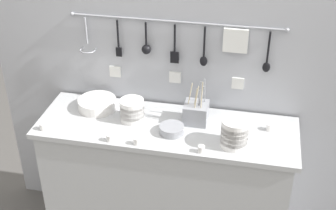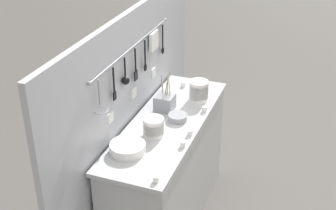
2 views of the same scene
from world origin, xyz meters
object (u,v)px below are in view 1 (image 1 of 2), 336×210
(bowl_stack_nested_right, at_px, (132,110))
(cutlery_caddy, at_px, (196,112))
(cup_back_right, at_px, (110,138))
(bowl_stack_short_front, at_px, (235,133))
(plate_stack, at_px, (97,104))
(cup_centre, at_px, (137,141))
(cup_edge_far, at_px, (43,127))
(cup_beside_plates, at_px, (201,149))
(steel_mixing_bowl, at_px, (172,129))
(cup_back_left, at_px, (270,127))

(bowl_stack_nested_right, bearing_deg, cutlery_caddy, 8.81)
(cutlery_caddy, bearing_deg, cup_back_right, -146.24)
(bowl_stack_short_front, distance_m, cup_back_right, 0.67)
(plate_stack, bearing_deg, cup_centre, -43.30)
(cutlery_caddy, xyz_separation_m, cup_back_right, (-0.43, -0.29, -0.04))
(cup_edge_far, bearing_deg, bowl_stack_short_front, 3.58)
(bowl_stack_short_front, bearing_deg, cup_beside_plates, -149.48)
(plate_stack, relative_size, cup_edge_far, 5.93)
(cup_centre, bearing_deg, steel_mixing_bowl, 41.59)
(steel_mixing_bowl, distance_m, cutlery_caddy, 0.19)
(cup_edge_far, bearing_deg, plate_stack, 51.51)
(bowl_stack_nested_right, relative_size, plate_stack, 0.61)
(steel_mixing_bowl, distance_m, cup_back_left, 0.55)
(cutlery_caddy, bearing_deg, bowl_stack_short_front, -39.05)
(bowl_stack_nested_right, bearing_deg, cup_back_left, 3.81)
(bowl_stack_short_front, distance_m, cup_beside_plates, 0.20)
(bowl_stack_nested_right, height_order, cup_beside_plates, bowl_stack_nested_right)
(steel_mixing_bowl, bearing_deg, cup_back_left, 14.43)
(cup_back_right, height_order, cup_beside_plates, same)
(cutlery_caddy, xyz_separation_m, cup_centre, (-0.28, -0.29, -0.04))
(cup_centre, height_order, cup_beside_plates, same)
(cup_centre, relative_size, cup_edge_far, 1.00)
(steel_mixing_bowl, relative_size, cup_centre, 3.59)
(cup_back_left, relative_size, cup_edge_far, 1.00)
(plate_stack, height_order, steel_mixing_bowl, plate_stack)
(bowl_stack_short_front, xyz_separation_m, plate_stack, (-0.84, 0.22, -0.05))
(cup_back_right, xyz_separation_m, cup_edge_far, (-0.40, 0.03, 0.00))
(plate_stack, relative_size, cup_centre, 5.93)
(bowl_stack_nested_right, relative_size, cup_edge_far, 3.60)
(bowl_stack_nested_right, distance_m, cup_back_right, 0.24)
(plate_stack, distance_m, cup_back_right, 0.36)
(cup_beside_plates, bearing_deg, cup_centre, 180.00)
(cup_back_right, bearing_deg, bowl_stack_nested_right, 74.49)
(cutlery_caddy, relative_size, cup_back_right, 7.00)
(cutlery_caddy, xyz_separation_m, cup_edge_far, (-0.83, -0.26, -0.04))
(bowl_stack_short_front, height_order, cup_back_left, bowl_stack_short_front)
(plate_stack, height_order, cup_beside_plates, plate_stack)
(bowl_stack_short_front, distance_m, cutlery_caddy, 0.30)
(bowl_stack_nested_right, bearing_deg, bowl_stack_short_front, -12.63)
(cutlery_caddy, bearing_deg, cup_back_left, -0.57)
(steel_mixing_bowl, xyz_separation_m, cup_back_right, (-0.31, -0.14, -0.00))
(cup_centre, bearing_deg, cup_back_left, 22.02)
(bowl_stack_short_front, relative_size, cup_back_right, 4.09)
(cup_back_left, distance_m, cup_centre, 0.75)
(bowl_stack_nested_right, distance_m, cup_centre, 0.25)
(bowl_stack_nested_right, bearing_deg, cup_back_right, -105.51)
(bowl_stack_nested_right, xyz_separation_m, cup_centre, (0.09, -0.23, -0.05))
(cutlery_caddy, relative_size, cup_centre, 7.00)
(cup_edge_far, bearing_deg, steel_mixing_bowl, 9.17)
(cup_centre, relative_size, cup_back_right, 1.00)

